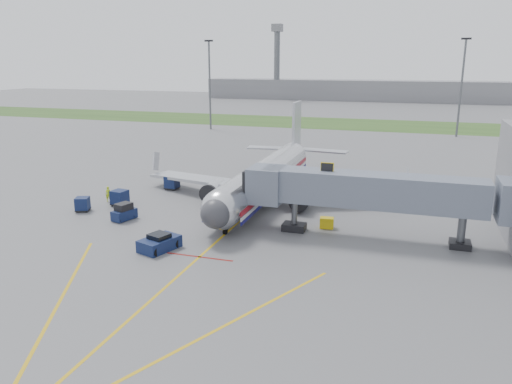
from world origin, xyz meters
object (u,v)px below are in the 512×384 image
(belt_loader, at_px, (229,196))
(ramp_worker, at_px, (108,194))
(baggage_tug, at_px, (124,212))
(airliner, at_px, (265,177))
(pushback_tug, at_px, (159,243))

(belt_loader, distance_m, ramp_worker, 14.04)
(baggage_tug, bearing_deg, belt_loader, 52.97)
(airliner, relative_size, belt_loader, 8.11)
(baggage_tug, bearing_deg, pushback_tug, -40.41)
(pushback_tug, bearing_deg, ramp_worker, 137.73)
(ramp_worker, bearing_deg, pushback_tug, -68.79)
(pushback_tug, bearing_deg, belt_loader, 89.40)
(belt_loader, height_order, ramp_worker, belt_loader)
(pushback_tug, relative_size, ramp_worker, 2.23)
(airliner, relative_size, baggage_tug, 12.74)
(baggage_tug, bearing_deg, airliner, 46.96)
(baggage_tug, relative_size, ramp_worker, 1.57)
(pushback_tug, height_order, belt_loader, belt_loader)
(pushback_tug, relative_size, belt_loader, 0.91)
(belt_loader, bearing_deg, airliner, 29.23)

